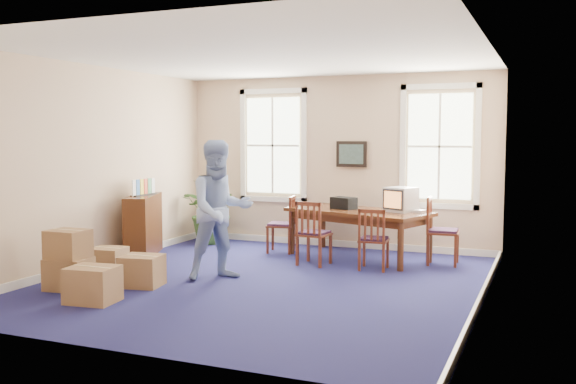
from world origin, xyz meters
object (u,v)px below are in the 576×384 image
at_px(cardboard_boxes, 87,258).
at_px(chair_near_left, 314,233).
at_px(credenza, 144,227).
at_px(potted_plant, 214,211).
at_px(crt_tv, 401,199).
at_px(man, 220,210).
at_px(conference_table, 358,234).

bearing_deg(cardboard_boxes, chair_near_left, 50.10).
bearing_deg(credenza, potted_plant, 54.29).
xyz_separation_m(chair_near_left, potted_plant, (-2.53, 1.22, 0.10)).
xyz_separation_m(crt_tv, chair_near_left, (-1.21, -0.88, -0.51)).
distance_m(man, credenza, 2.32).
relative_size(credenza, cardboard_boxes, 0.88).
xyz_separation_m(crt_tv, cardboard_boxes, (-3.51, -3.63, -0.60)).
height_order(conference_table, credenza, credenza).
height_order(conference_table, potted_plant, potted_plant).
height_order(crt_tv, cardboard_boxes, crt_tv).
distance_m(conference_table, potted_plant, 3.06).
distance_m(conference_table, cardboard_boxes, 4.53).
height_order(conference_table, chair_near_left, chair_near_left).
bearing_deg(man, cardboard_boxes, 174.97).
bearing_deg(conference_table, crt_tv, 23.13).
xyz_separation_m(conference_table, cardboard_boxes, (-2.79, -3.57, 0.02)).
height_order(conference_table, cardboard_boxes, cardboard_boxes).
relative_size(crt_tv, potted_plant, 0.39).
bearing_deg(cardboard_boxes, potted_plant, 93.35).
bearing_deg(credenza, man, -47.95).
xyz_separation_m(potted_plant, cardboard_boxes, (0.23, -3.97, -0.19)).
bearing_deg(credenza, chair_near_left, -12.44).
bearing_deg(man, potted_plant, 73.60).
distance_m(conference_table, man, 2.77).
relative_size(conference_table, chair_near_left, 2.32).
bearing_deg(conference_table, cardboard_boxes, -109.27).
bearing_deg(cardboard_boxes, conference_table, 52.00).
bearing_deg(cardboard_boxes, crt_tv, 45.96).
distance_m(conference_table, credenza, 3.69).
bearing_deg(crt_tv, cardboard_boxes, -109.97).
relative_size(chair_near_left, credenza, 0.78).
height_order(conference_table, man, man).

